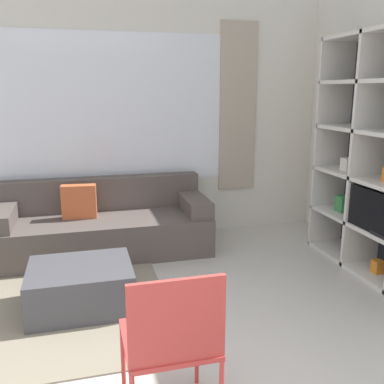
# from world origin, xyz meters

# --- Properties ---
(wall_back) EXTENTS (6.30, 0.11, 2.70)m
(wall_back) POSITION_xyz_m (0.00, 3.38, 1.36)
(wall_back) COLOR silver
(wall_back) RESTS_ON ground_plane
(area_rug) EXTENTS (2.47, 1.74, 0.01)m
(area_rug) POSITION_xyz_m (-0.86, 1.74, 0.01)
(area_rug) COLOR gray
(area_rug) RESTS_ON ground_plane
(couch_main) EXTENTS (2.15, 0.83, 0.74)m
(couch_main) POSITION_xyz_m (-0.04, 2.92, 0.27)
(couch_main) COLOR #564C47
(couch_main) RESTS_ON ground_plane
(ottoman) EXTENTS (0.78, 0.64, 0.35)m
(ottoman) POSITION_xyz_m (-0.28, 1.75, 0.17)
(ottoman) COLOR #47474C
(ottoman) RESTS_ON ground_plane
(folding_chair) EXTENTS (0.44, 0.46, 0.86)m
(folding_chair) POSITION_xyz_m (0.14, 0.37, 0.52)
(folding_chair) COLOR #CC3D38
(folding_chair) RESTS_ON ground_plane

